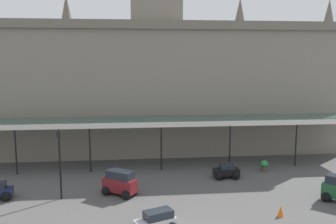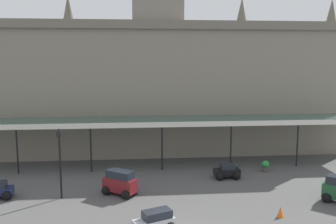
% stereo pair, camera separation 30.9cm
% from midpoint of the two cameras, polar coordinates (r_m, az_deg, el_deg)
% --- Properties ---
extents(station_building, '(37.92, 6.13, 22.52)m').
position_cam_midpoint_polar(station_building, '(37.23, -1.46, 5.00)').
color(station_building, gray).
rests_on(station_building, ground).
extents(entrance_canopy, '(36.08, 3.26, 4.25)m').
position_cam_midpoint_polar(entrance_canopy, '(32.34, -0.82, -1.32)').
color(entrance_canopy, '#38564C').
rests_on(entrance_canopy, ground).
extents(car_silver_estate, '(2.42, 2.06, 1.27)m').
position_cam_midpoint_polar(car_silver_estate, '(21.02, -1.67, -16.81)').
color(car_silver_estate, '#B2B5BA').
rests_on(car_silver_estate, ground).
extents(car_black_sedan, '(2.07, 1.55, 1.19)m').
position_cam_midpoint_polar(car_black_sedan, '(30.15, 9.39, -9.16)').
color(car_black_sedan, black).
rests_on(car_black_sedan, ground).
extents(car_maroon_van, '(2.58, 2.38, 1.77)m').
position_cam_midpoint_polar(car_maroon_van, '(26.40, -7.12, -10.96)').
color(car_maroon_van, maroon).
rests_on(car_maroon_van, ground).
extents(victorian_lamppost, '(0.30, 0.30, 4.84)m').
position_cam_midpoint_polar(victorian_lamppost, '(25.97, -16.06, -6.47)').
color(victorian_lamppost, black).
rests_on(victorian_lamppost, ground).
extents(traffic_cone, '(0.40, 0.40, 0.66)m').
position_cam_midpoint_polar(traffic_cone, '(23.99, 17.36, -14.53)').
color(traffic_cone, orange).
rests_on(traffic_cone, ground).
extents(planter_near_kerb, '(0.60, 0.60, 0.96)m').
position_cam_midpoint_polar(planter_near_kerb, '(32.49, 15.09, -8.08)').
color(planter_near_kerb, '#47423D').
rests_on(planter_near_kerb, ground).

